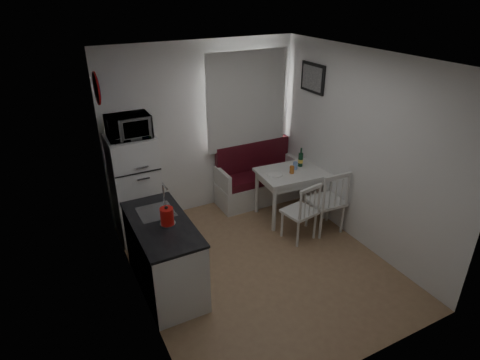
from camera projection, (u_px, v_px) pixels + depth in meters
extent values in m
cube|color=#96714F|center=(259.00, 263.00, 5.23)|extent=(3.00, 3.50, 0.02)
cube|color=white|center=(265.00, 58.00, 4.08)|extent=(3.00, 3.50, 0.02)
cube|color=white|center=(203.00, 130.00, 6.04)|extent=(3.00, 0.02, 2.60)
cube|color=white|center=(370.00, 255.00, 3.26)|extent=(3.00, 0.02, 2.60)
cube|color=white|center=(133.00, 203.00, 4.03)|extent=(0.02, 3.50, 2.60)
cube|color=white|center=(360.00, 151.00, 5.27)|extent=(0.02, 3.50, 2.60)
cube|color=silver|center=(245.00, 103.00, 6.17)|extent=(1.22, 0.06, 1.47)
cube|color=white|center=(247.00, 101.00, 6.09)|extent=(1.35, 0.02, 1.50)
cube|color=silver|center=(164.00, 257.00, 4.66)|extent=(0.60, 1.30, 0.86)
cube|color=black|center=(161.00, 223.00, 4.46)|extent=(0.62, 1.32, 0.03)
cube|color=#99999E|center=(156.00, 215.00, 4.68)|extent=(0.40, 0.40, 0.10)
cylinder|color=silver|center=(164.00, 192.00, 4.81)|extent=(0.02, 0.02, 0.26)
cylinder|color=#1B35A7|center=(97.00, 88.00, 4.82)|extent=(0.03, 0.40, 0.40)
cube|color=black|center=(313.00, 78.00, 5.80)|extent=(0.04, 0.52, 0.42)
cube|color=silver|center=(258.00, 190.00, 6.66)|extent=(1.37, 0.53, 0.38)
cube|color=#51111B|center=(258.00, 176.00, 6.55)|extent=(1.31, 0.49, 0.13)
cube|color=#51111B|center=(253.00, 156.00, 6.58)|extent=(1.31, 0.11, 0.49)
cube|color=silver|center=(292.00, 172.00, 6.00)|extent=(1.06, 0.78, 0.04)
cube|color=silver|center=(292.00, 177.00, 6.04)|extent=(0.95, 0.67, 0.12)
cylinder|color=silver|center=(291.00, 195.00, 6.17)|extent=(0.06, 0.06, 0.72)
cube|color=silver|center=(299.00, 212.00, 5.58)|extent=(0.48, 0.46, 0.04)
cube|color=silver|center=(308.00, 202.00, 5.34)|extent=(0.39, 0.11, 0.43)
cube|color=silver|center=(326.00, 201.00, 5.75)|extent=(0.48, 0.46, 0.04)
cube|color=silver|center=(337.00, 191.00, 5.48)|extent=(0.44, 0.07, 0.48)
cube|color=white|center=(136.00, 188.00, 5.52)|extent=(0.60, 0.60, 1.50)
imported|color=white|center=(128.00, 127.00, 5.08)|extent=(0.54, 0.37, 0.30)
cylinder|color=red|center=(167.00, 216.00, 4.35)|extent=(0.18, 0.18, 0.23)
cylinder|color=#C86921|center=(292.00, 170.00, 5.91)|extent=(0.07, 0.07, 0.11)
cylinder|color=#83A8DF|center=(295.00, 166.00, 6.04)|extent=(0.07, 0.07, 0.11)
cylinder|color=white|center=(275.00, 174.00, 5.88)|extent=(0.24, 0.24, 0.02)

